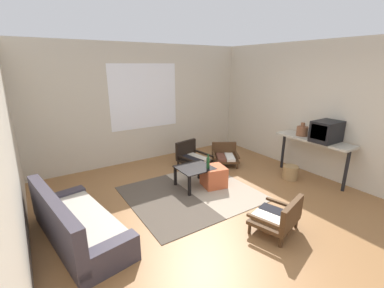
{
  "coord_description": "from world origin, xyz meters",
  "views": [
    {
      "loc": [
        -2.39,
        -2.69,
        2.24
      ],
      "look_at": [
        0.0,
        0.98,
        0.9
      ],
      "focal_mm": 24.36,
      "sensor_mm": 36.0,
      "label": 1
    }
  ],
  "objects_px": {
    "couch": "(76,226)",
    "clay_vase": "(302,131)",
    "coffee_table": "(195,171)",
    "glass_bottle": "(208,163)",
    "armchair_striped_foreground": "(279,217)",
    "armchair_corner": "(225,155)",
    "wicker_basket": "(290,172)",
    "crt_television": "(326,131)",
    "armchair_by_window": "(192,156)",
    "ottoman_orange": "(214,177)",
    "console_shelf": "(314,143)"
  },
  "relations": [
    {
      "from": "console_shelf",
      "to": "glass_bottle",
      "type": "distance_m",
      "value": 2.17
    },
    {
      "from": "armchair_by_window",
      "to": "crt_television",
      "type": "xyz_separation_m",
      "value": [
        1.66,
        -2.09,
        0.79
      ]
    },
    {
      "from": "armchair_corner",
      "to": "ottoman_orange",
      "type": "bearing_deg",
      "value": -140.01
    },
    {
      "from": "couch",
      "to": "clay_vase",
      "type": "xyz_separation_m",
      "value": [
        4.38,
        -0.21,
        0.72
      ]
    },
    {
      "from": "armchair_striped_foreground",
      "to": "crt_television",
      "type": "distance_m",
      "value": 2.25
    },
    {
      "from": "armchair_striped_foreground",
      "to": "armchair_corner",
      "type": "distance_m",
      "value": 2.63
    },
    {
      "from": "couch",
      "to": "armchair_striped_foreground",
      "type": "bearing_deg",
      "value": -29.64
    },
    {
      "from": "couch",
      "to": "console_shelf",
      "type": "xyz_separation_m",
      "value": [
        4.38,
        -0.49,
        0.53
      ]
    },
    {
      "from": "armchair_by_window",
      "to": "crt_television",
      "type": "bearing_deg",
      "value": -51.55
    },
    {
      "from": "couch",
      "to": "coffee_table",
      "type": "xyz_separation_m",
      "value": [
        2.18,
        0.46,
        0.11
      ]
    },
    {
      "from": "couch",
      "to": "crt_television",
      "type": "relative_size",
      "value": 3.5
    },
    {
      "from": "armchair_striped_foreground",
      "to": "clay_vase",
      "type": "height_order",
      "value": "clay_vase"
    },
    {
      "from": "armchair_corner",
      "to": "crt_television",
      "type": "xyz_separation_m",
      "value": [
        0.95,
        -1.77,
        0.82
      ]
    },
    {
      "from": "clay_vase",
      "to": "armchair_striped_foreground",
      "type": "bearing_deg",
      "value": -150.42
    },
    {
      "from": "ottoman_orange",
      "to": "console_shelf",
      "type": "height_order",
      "value": "console_shelf"
    },
    {
      "from": "glass_bottle",
      "to": "wicker_basket",
      "type": "xyz_separation_m",
      "value": [
        1.65,
        -0.59,
        -0.37
      ]
    },
    {
      "from": "coffee_table",
      "to": "armchair_striped_foreground",
      "type": "xyz_separation_m",
      "value": [
        0.19,
        -1.8,
        -0.08
      ]
    },
    {
      "from": "couch",
      "to": "glass_bottle",
      "type": "distance_m",
      "value": 2.4
    },
    {
      "from": "coffee_table",
      "to": "glass_bottle",
      "type": "height_order",
      "value": "glass_bottle"
    },
    {
      "from": "armchair_corner",
      "to": "clay_vase",
      "type": "height_order",
      "value": "clay_vase"
    },
    {
      "from": "armchair_by_window",
      "to": "couch",
      "type": "bearing_deg",
      "value": -153.12
    },
    {
      "from": "armchair_corner",
      "to": "clay_vase",
      "type": "distance_m",
      "value": 1.74
    },
    {
      "from": "coffee_table",
      "to": "armchair_striped_foreground",
      "type": "height_order",
      "value": "armchair_striped_foreground"
    },
    {
      "from": "wicker_basket",
      "to": "ottoman_orange",
      "type": "bearing_deg",
      "value": 158.89
    },
    {
      "from": "wicker_basket",
      "to": "crt_television",
      "type": "bearing_deg",
      "value": -48.27
    },
    {
      "from": "armchair_corner",
      "to": "crt_television",
      "type": "bearing_deg",
      "value": -61.77
    },
    {
      "from": "ottoman_orange",
      "to": "crt_television",
      "type": "xyz_separation_m",
      "value": [
        1.88,
        -0.99,
        0.84
      ]
    },
    {
      "from": "armchair_by_window",
      "to": "armchair_striped_foreground",
      "type": "bearing_deg",
      "value": -97.29
    },
    {
      "from": "crt_television",
      "to": "armchair_striped_foreground",
      "type": "bearing_deg",
      "value": -162.41
    },
    {
      "from": "crt_television",
      "to": "armchair_by_window",
      "type": "bearing_deg",
      "value": 128.45
    },
    {
      "from": "console_shelf",
      "to": "clay_vase",
      "type": "xyz_separation_m",
      "value": [
        -0.0,
        0.28,
        0.19
      ]
    },
    {
      "from": "armchair_by_window",
      "to": "armchair_corner",
      "type": "distance_m",
      "value": 0.78
    },
    {
      "from": "armchair_striped_foreground",
      "to": "glass_bottle",
      "type": "relative_size",
      "value": 2.83
    },
    {
      "from": "ottoman_orange",
      "to": "wicker_basket",
      "type": "xyz_separation_m",
      "value": [
        1.51,
        -0.58,
        -0.06
      ]
    },
    {
      "from": "ottoman_orange",
      "to": "clay_vase",
      "type": "relative_size",
      "value": 1.51
    },
    {
      "from": "crt_television",
      "to": "clay_vase",
      "type": "bearing_deg",
      "value": 89.64
    },
    {
      "from": "armchair_striped_foreground",
      "to": "console_shelf",
      "type": "distance_m",
      "value": 2.24
    },
    {
      "from": "armchair_by_window",
      "to": "wicker_basket",
      "type": "height_order",
      "value": "armchair_by_window"
    },
    {
      "from": "clay_vase",
      "to": "glass_bottle",
      "type": "bearing_deg",
      "value": 166.32
    },
    {
      "from": "clay_vase",
      "to": "ottoman_orange",
      "type": "bearing_deg",
      "value": 165.45
    },
    {
      "from": "crt_television",
      "to": "clay_vase",
      "type": "height_order",
      "value": "crt_television"
    },
    {
      "from": "crt_television",
      "to": "clay_vase",
      "type": "relative_size",
      "value": 1.99
    },
    {
      "from": "coffee_table",
      "to": "couch",
      "type": "bearing_deg",
      "value": -168.14
    },
    {
      "from": "couch",
      "to": "armchair_striped_foreground",
      "type": "distance_m",
      "value": 2.72
    },
    {
      "from": "ottoman_orange",
      "to": "couch",
      "type": "bearing_deg",
      "value": -173.57
    },
    {
      "from": "couch",
      "to": "wicker_basket",
      "type": "xyz_separation_m",
      "value": [
        4.01,
        -0.3,
        -0.08
      ]
    },
    {
      "from": "coffee_table",
      "to": "console_shelf",
      "type": "xyz_separation_m",
      "value": [
        2.2,
        -0.95,
        0.42
      ]
    },
    {
      "from": "armchair_by_window",
      "to": "ottoman_orange",
      "type": "distance_m",
      "value": 1.12
    },
    {
      "from": "armchair_striped_foreground",
      "to": "couch",
      "type": "bearing_deg",
      "value": 150.36
    },
    {
      "from": "armchair_by_window",
      "to": "armchair_striped_foreground",
      "type": "relative_size",
      "value": 0.97
    }
  ]
}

